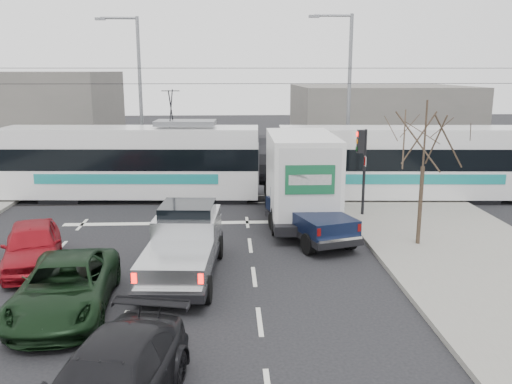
{
  "coord_description": "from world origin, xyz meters",
  "views": [
    {
      "loc": [
        0.99,
        -15.41,
        6.13
      ],
      "look_at": [
        1.94,
        3.69,
        1.8
      ],
      "focal_mm": 38.0,
      "sensor_mm": 36.0,
      "label": 1
    }
  ],
  "objects_px": {
    "street_lamp_far": "(137,88)",
    "navy_pickup": "(307,212)",
    "tram": "(268,162)",
    "silver_pickup": "(185,242)",
    "red_car": "(32,245)",
    "traffic_signal": "(362,154)",
    "box_truck": "(299,178)",
    "bare_tree": "(425,140)",
    "green_car": "(65,287)",
    "street_lamp_near": "(346,89)"
  },
  "relations": [
    {
      "from": "street_lamp_far",
      "to": "navy_pickup",
      "type": "xyz_separation_m",
      "value": [
        8.02,
        -12.13,
        -4.14
      ]
    },
    {
      "from": "tram",
      "to": "silver_pickup",
      "type": "distance_m",
      "value": 10.25
    },
    {
      "from": "tram",
      "to": "red_car",
      "type": "xyz_separation_m",
      "value": [
        -8.08,
        -8.9,
        -1.11
      ]
    },
    {
      "from": "silver_pickup",
      "to": "navy_pickup",
      "type": "bearing_deg",
      "value": 43.65
    },
    {
      "from": "traffic_signal",
      "to": "box_truck",
      "type": "height_order",
      "value": "traffic_signal"
    },
    {
      "from": "tram",
      "to": "navy_pickup",
      "type": "xyz_separation_m",
      "value": [
        1.01,
        -6.21,
        -0.86
      ]
    },
    {
      "from": "bare_tree",
      "to": "traffic_signal",
      "type": "relative_size",
      "value": 1.39
    },
    {
      "from": "tram",
      "to": "navy_pickup",
      "type": "height_order",
      "value": "tram"
    },
    {
      "from": "green_car",
      "to": "street_lamp_near",
      "type": "bearing_deg",
      "value": 52.87
    },
    {
      "from": "green_car",
      "to": "red_car",
      "type": "bearing_deg",
      "value": 116.75
    },
    {
      "from": "bare_tree",
      "to": "street_lamp_near",
      "type": "height_order",
      "value": "street_lamp_near"
    },
    {
      "from": "navy_pickup",
      "to": "street_lamp_near",
      "type": "bearing_deg",
      "value": 53.24
    },
    {
      "from": "bare_tree",
      "to": "silver_pickup",
      "type": "height_order",
      "value": "bare_tree"
    },
    {
      "from": "street_lamp_near",
      "to": "silver_pickup",
      "type": "relative_size",
      "value": 1.57
    },
    {
      "from": "bare_tree",
      "to": "green_car",
      "type": "height_order",
      "value": "bare_tree"
    },
    {
      "from": "traffic_signal",
      "to": "box_truck",
      "type": "distance_m",
      "value": 2.8
    },
    {
      "from": "bare_tree",
      "to": "traffic_signal",
      "type": "bearing_deg",
      "value": 105.76
    },
    {
      "from": "bare_tree",
      "to": "green_car",
      "type": "relative_size",
      "value": 1.02
    },
    {
      "from": "green_car",
      "to": "navy_pickup",
      "type": "bearing_deg",
      "value": 36.47
    },
    {
      "from": "street_lamp_near",
      "to": "silver_pickup",
      "type": "xyz_separation_m",
      "value": [
        -7.7,
        -13.61,
        -4.1
      ]
    },
    {
      "from": "traffic_signal",
      "to": "red_car",
      "type": "distance_m",
      "value": 13.02
    },
    {
      "from": "box_truck",
      "to": "navy_pickup",
      "type": "distance_m",
      "value": 2.46
    },
    {
      "from": "street_lamp_near",
      "to": "red_car",
      "type": "distance_m",
      "value": 18.48
    },
    {
      "from": "street_lamp_far",
      "to": "red_car",
      "type": "bearing_deg",
      "value": -94.08
    },
    {
      "from": "street_lamp_far",
      "to": "box_truck",
      "type": "distance_m",
      "value": 13.11
    },
    {
      "from": "bare_tree",
      "to": "box_truck",
      "type": "height_order",
      "value": "bare_tree"
    },
    {
      "from": "bare_tree",
      "to": "silver_pickup",
      "type": "xyz_separation_m",
      "value": [
        -7.99,
        -2.11,
        -2.78
      ]
    },
    {
      "from": "street_lamp_near",
      "to": "tram",
      "type": "xyz_separation_m",
      "value": [
        -4.48,
        -3.92,
        -3.28
      ]
    },
    {
      "from": "box_truck",
      "to": "red_car",
      "type": "height_order",
      "value": "box_truck"
    },
    {
      "from": "street_lamp_near",
      "to": "tram",
      "type": "bearing_deg",
      "value": -138.81
    },
    {
      "from": "traffic_signal",
      "to": "box_truck",
      "type": "relative_size",
      "value": 0.49
    },
    {
      "from": "navy_pickup",
      "to": "green_car",
      "type": "height_order",
      "value": "navy_pickup"
    },
    {
      "from": "silver_pickup",
      "to": "red_car",
      "type": "xyz_separation_m",
      "value": [
        -4.86,
        0.79,
        -0.29
      ]
    },
    {
      "from": "tram",
      "to": "box_truck",
      "type": "relative_size",
      "value": 3.46
    },
    {
      "from": "street_lamp_near",
      "to": "green_car",
      "type": "bearing_deg",
      "value": -123.17
    },
    {
      "from": "red_car",
      "to": "bare_tree",
      "type": "bearing_deg",
      "value": -10.63
    },
    {
      "from": "navy_pickup",
      "to": "red_car",
      "type": "xyz_separation_m",
      "value": [
        -9.08,
        -2.7,
        -0.25
      ]
    },
    {
      "from": "street_lamp_far",
      "to": "green_car",
      "type": "bearing_deg",
      "value": -87.07
    },
    {
      "from": "navy_pickup",
      "to": "green_car",
      "type": "distance_m",
      "value": 9.33
    },
    {
      "from": "street_lamp_near",
      "to": "box_truck",
      "type": "xyz_separation_m",
      "value": [
        -3.47,
        -7.81,
        -3.31
      ]
    },
    {
      "from": "street_lamp_near",
      "to": "street_lamp_far",
      "type": "relative_size",
      "value": 1.0
    },
    {
      "from": "street_lamp_near",
      "to": "navy_pickup",
      "type": "relative_size",
      "value": 1.81
    },
    {
      "from": "green_car",
      "to": "traffic_signal",
      "type": "bearing_deg",
      "value": 37.75
    },
    {
      "from": "street_lamp_near",
      "to": "green_car",
      "type": "distance_m",
      "value": 19.82
    },
    {
      "from": "street_lamp_far",
      "to": "navy_pickup",
      "type": "height_order",
      "value": "street_lamp_far"
    },
    {
      "from": "street_lamp_far",
      "to": "street_lamp_near",
      "type": "bearing_deg",
      "value": -9.87
    },
    {
      "from": "navy_pickup",
      "to": "green_car",
      "type": "bearing_deg",
      "value": -157.39
    },
    {
      "from": "silver_pickup",
      "to": "green_car",
      "type": "relative_size",
      "value": 1.17
    },
    {
      "from": "street_lamp_near",
      "to": "box_truck",
      "type": "distance_m",
      "value": 9.16
    },
    {
      "from": "street_lamp_near",
      "to": "green_car",
      "type": "height_order",
      "value": "street_lamp_near"
    }
  ]
}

